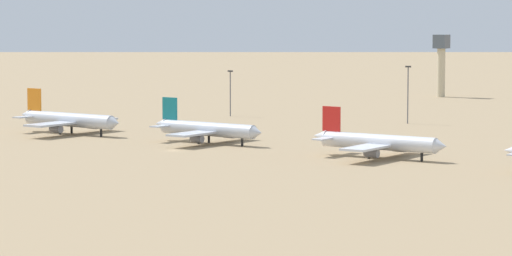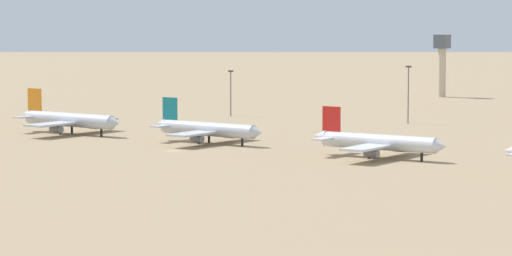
{
  "view_description": "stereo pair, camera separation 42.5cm",
  "coord_description": "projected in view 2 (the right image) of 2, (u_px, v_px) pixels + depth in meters",
  "views": [
    {
      "loc": [
        196.6,
        -256.16,
        36.19
      ],
      "look_at": [
        18.96,
        8.45,
        6.0
      ],
      "focal_mm": 91.43,
      "sensor_mm": 36.0,
      "label": 1
    },
    {
      "loc": [
        196.95,
        -255.93,
        36.19
      ],
      "look_at": [
        18.96,
        8.45,
        6.0
      ],
      "focal_mm": 91.43,
      "sensor_mm": 36.0,
      "label": 2
    }
  ],
  "objects": [
    {
      "name": "control_tower",
      "position": [
        442.0,
        59.0,
        511.82
      ],
      "size": [
        5.2,
        5.2,
        24.54
      ],
      "color": "#C6B793",
      "rests_on": "ground"
    },
    {
      "name": "parked_jet_red_5",
      "position": [
        377.0,
        142.0,
        307.59
      ],
      "size": [
        35.53,
        29.71,
        11.78
      ],
      "rotation": [
        0.0,
        0.0,
        0.0
      ],
      "color": "silver",
      "rests_on": "ground"
    },
    {
      "name": "light_pole_east",
      "position": [
        231.0,
        90.0,
        423.7
      ],
      "size": [
        1.8,
        0.5,
        14.97
      ],
      "color": "#59595E",
      "rests_on": "ground"
    },
    {
      "name": "parked_jet_orange_3",
      "position": [
        69.0,
        120.0,
        365.04
      ],
      "size": [
        37.49,
        31.43,
        12.4
      ],
      "rotation": [
        0.0,
        0.0,
        -0.03
      ],
      "color": "silver",
      "rests_on": "ground"
    },
    {
      "name": "light_pole_west",
      "position": [
        408.0,
        91.0,
        397.31
      ],
      "size": [
        1.8,
        0.5,
        17.68
      ],
      "color": "#59595E",
      "rests_on": "ground"
    },
    {
      "name": "ground",
      "position": [
        174.0,
        151.0,
        324.27
      ],
      "size": [
        4000.0,
        4000.0,
        0.0
      ],
      "primitive_type": "plane",
      "color": "#9E8460"
    },
    {
      "name": "parked_jet_teal_4",
      "position": [
        207.0,
        129.0,
        340.26
      ],
      "size": [
        35.13,
        29.46,
        11.62
      ],
      "rotation": [
        0.0,
        0.0,
        -0.03
      ],
      "color": "silver",
      "rests_on": "ground"
    }
  ]
}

